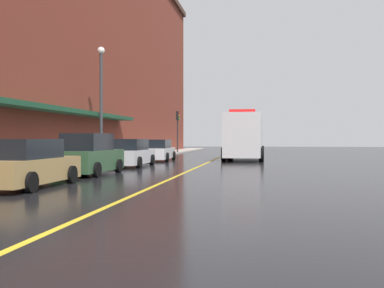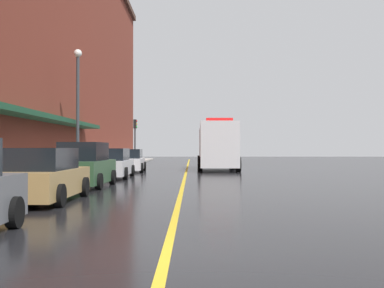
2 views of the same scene
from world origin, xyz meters
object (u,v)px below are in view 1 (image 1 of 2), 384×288
Objects in this scene: box_truck at (245,137)px; traffic_light_near at (178,124)px; parking_meter_0 at (99,148)px; parked_car_3 at (130,153)px; parked_car_1 at (27,165)px; parked_car_4 at (157,151)px; parked_car_2 at (89,156)px; parking_meter_1 at (118,147)px; street_lamp_left at (101,92)px.

box_truck is 2.17× the size of traffic_light_near.
parked_car_3 is at bearing 39.14° from parking_meter_0.
parked_car_1 is 0.98× the size of parked_car_4.
traffic_light_near is at bearing 4.28° from parked_car_2.
parked_car_1 is at bearing -178.56° from parked_car_2.
parked_car_3 is at bearing -57.66° from parking_meter_1.
street_lamp_left is (-8.20, -8.69, 2.68)m from box_truck.
street_lamp_left reaches higher than box_truck.
parked_car_1 is 1.10× the size of traffic_light_near.
parked_car_4 is at bearing -84.72° from traffic_light_near.
traffic_light_near reaches higher than parking_meter_0.
parked_car_2 is 3.30× the size of parking_meter_0.
parked_car_1 is 13.70m from parking_meter_1.
parked_car_2 is at bearing -21.53° from box_truck.
traffic_light_near reaches higher than box_truck.
parked_car_3 is 1.13× the size of traffic_light_near.
parked_car_2 is at bearing -80.84° from parking_meter_1.
parked_car_4 is at bearing -0.83° from parked_car_3.
parked_car_1 is at bearing -87.86° from traffic_light_near.
traffic_light_near is (0.06, 23.18, 2.10)m from parking_meter_0.
parked_car_4 is at bearing 79.17° from parking_meter_0.
parking_meter_1 is (-7.60, -7.25, -0.66)m from box_truck.
parked_car_2 is 1.02× the size of traffic_light_near.
parked_car_1 is at bearing -82.68° from parking_meter_0.
parked_car_1 is 17.97m from parked_car_4.
street_lamp_left reaches higher than parked_car_3.
street_lamp_left reaches higher than traffic_light_near.
traffic_light_near reaches higher than parked_car_3.
traffic_light_near is (0.06, 19.74, 2.10)m from parking_meter_1.
parking_meter_1 is 3.69m from street_lamp_left.
parked_car_3 is 1.88m from parking_meter_0.
parked_car_3 reaches higher than parked_car_4.
parked_car_1 is 33.49m from traffic_light_near.
parked_car_1 is 3.54× the size of parking_meter_1.
box_truck reaches higher than parked_car_2.
street_lamp_left is (-1.91, 12.19, 3.64)m from parked_car_1.
parking_meter_0 is at bearing 7.46° from parked_car_1.
parked_car_3 is 4.26m from street_lamp_left.
parked_car_1 is at bearing -16.30° from box_truck.
parked_car_3 is at bearing -32.45° from box_truck.
parked_car_2 is at bearing -74.56° from parking_meter_0.
parked_car_2 is (0.02, 5.37, 0.09)m from parked_car_1.
street_lamp_left reaches higher than parking_meter_0.
box_truck is at bearing 46.67° from street_lamp_left.
parked_car_4 is at bearing -64.02° from box_truck.
parked_car_3 is 3.66× the size of parking_meter_0.
parked_car_2 is 0.63× the size of street_lamp_left.
street_lamp_left is (-2.09, -5.77, 3.67)m from parked_car_4.
parked_car_1 is 0.68× the size of street_lamp_left.
parking_meter_0 is 1.00× the size of parking_meter_1.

